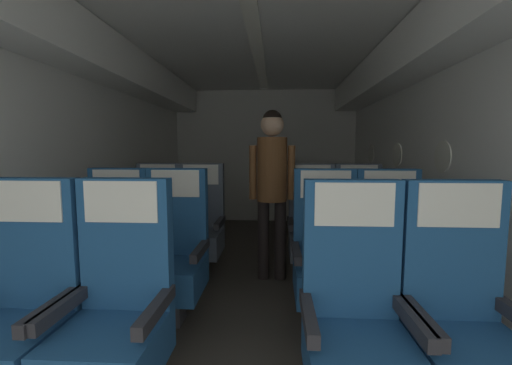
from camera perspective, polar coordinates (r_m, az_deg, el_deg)
name	(u,v)px	position (r m, az deg, el deg)	size (l,w,h in m)	color
ground	(253,295)	(2.98, -0.54, -19.05)	(3.34, 6.28, 0.02)	#3D3833
fuselage_shell	(255,103)	(2.98, -0.21, 13.69)	(3.22, 5.93, 2.31)	silver
seat_a_left_window	(20,315)	(2.00, -36.03, -18.25)	(0.48, 0.48, 1.10)	#38383D
seat_a_left_aisle	(116,317)	(1.77, -23.24, -20.76)	(0.48, 0.48, 1.10)	#38383D
seat_a_right_aisle	(463,328)	(1.80, 32.47, -20.69)	(0.48, 0.48, 1.10)	#38383D
seat_a_right_window	(356,325)	(1.64, 17.02, -22.81)	(0.48, 0.48, 1.10)	#38383D
seat_b_left_window	(114,255)	(2.67, -23.67, -11.61)	(0.48, 0.48, 1.10)	#38383D
seat_b_left_aisle	(173,257)	(2.50, -14.27, -12.50)	(0.48, 0.48, 1.10)	#38383D
seat_b_right_aisle	(391,261)	(2.53, 22.53, -12.54)	(0.48, 0.48, 1.10)	#38383D
seat_b_right_window	(326,260)	(2.42, 12.14, -13.07)	(0.48, 0.48, 1.10)	#38383D
seat_c_left_window	(156,227)	(3.45, -17.09, -7.50)	(0.48, 0.48, 1.10)	#38383D
seat_c_left_aisle	(200,228)	(3.31, -9.85, -7.88)	(0.48, 0.48, 1.10)	#38383D
seat_c_right_aisle	(359,230)	(3.35, 17.66, -7.93)	(0.48, 0.48, 1.10)	#38383D
seat_c_right_window	(312,230)	(3.25, 9.81, -8.15)	(0.48, 0.48, 1.10)	#38383D
flight_attendant	(272,176)	(3.06, 2.82, 1.07)	(0.43, 0.28, 1.61)	black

